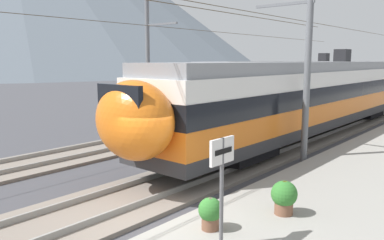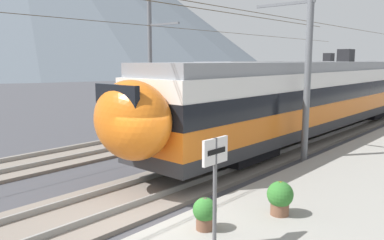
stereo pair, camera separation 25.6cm
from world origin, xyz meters
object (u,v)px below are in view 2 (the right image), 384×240
Objects in this scene: catenary_mast_mid at (305,50)px; potted_plant_by_shelter at (280,196)px; train_far_track at (305,81)px; potted_plant_platform_edge at (205,212)px; platform_sign at (215,168)px; catenary_mast_far_side at (152,58)px; train_near_platform at (313,95)px.

potted_plant_by_shelter is (-5.45, -2.14, -3.52)m from catenary_mast_mid.
train_far_track is at bearing 25.26° from catenary_mast_mid.
potted_plant_platform_edge is at bearing 155.72° from potted_plant_by_shelter.
platform_sign is 2.66× the size of potted_plant_by_shelter.
catenary_mast_far_side is 54.50× the size of potted_plant_platform_edge.
train_far_track is at bearing 27.30° from train_near_platform.
platform_sign is 1.40m from potted_plant_platform_edge.
train_near_platform is at bearing -152.70° from train_far_track.
train_near_platform is at bearing 20.64° from catenary_mast_mid.
catenary_mast_mid is 8.18m from potted_plant_platform_edge.
train_near_platform is 5.85m from catenary_mast_mid.
potted_plant_platform_edge is 0.87× the size of potted_plant_by_shelter.
train_near_platform reaches higher than potted_plant_by_shelter.
train_far_track is 25.03m from potted_plant_platform_edge.
potted_plant_platform_edge is 1.96m from potted_plant_by_shelter.
potted_plant_by_shelter is at bearing -119.61° from catenary_mast_far_side.
train_near_platform is 0.65× the size of catenary_mast_mid.
train_near_platform is 13.37m from platform_sign.
potted_plant_platform_edge is (0.44, 0.61, -1.19)m from platform_sign.
catenary_mast_mid reaches higher than train_far_track.
train_far_track is 33.46× the size of potted_plant_by_shelter.
catenary_mast_far_side is 14.64m from platform_sign.
catenary_mast_far_side reaches higher than train_far_track.
potted_plant_by_shelter is (-21.55, -9.74, -1.44)m from train_far_track.
catenary_mast_mid reaches higher than potted_plant_by_shelter.
platform_sign is (-23.77, -9.54, -0.32)m from train_far_track.
catenary_mast_far_side is at bearing 52.23° from potted_plant_platform_edge.
catenary_mast_far_side is (-3.94, 7.59, 1.85)m from train_near_platform.
catenary_mast_far_side reaches higher than potted_plant_by_shelter.
potted_plant_by_shelter is at bearing -4.97° from platform_sign.
platform_sign is 3.06× the size of potted_plant_platform_edge.
catenary_mast_far_side is at bearing 117.47° from train_near_platform.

